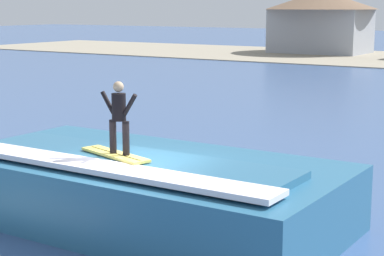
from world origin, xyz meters
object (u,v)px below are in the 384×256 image
at_px(wave_crest, 143,190).
at_px(surfboard, 115,154).
at_px(house_with_chimney, 321,16).
at_px(tree_tall_bare, 318,9).
at_px(surfer, 119,114).

bearing_deg(wave_crest, surfboard, -112.71).
bearing_deg(surfboard, wave_crest, 67.29).
bearing_deg(house_with_chimney, tree_tall_bare, 149.06).
xyz_separation_m(wave_crest, surfer, (-0.13, -0.67, 1.89)).
bearing_deg(tree_tall_bare, surfer, -71.76).
bearing_deg(tree_tall_bare, house_with_chimney, -30.94).
bearing_deg(surfer, tree_tall_bare, 108.24).
height_order(surfboard, surfer, surfer).
distance_m(wave_crest, house_with_chimney, 59.94).
height_order(surfboard, tree_tall_bare, tree_tall_bare).
bearing_deg(tree_tall_bare, surfboard, -71.89).
height_order(house_with_chimney, tree_tall_bare, house_with_chimney).
distance_m(surfboard, tree_tall_bare, 60.97).
relative_size(wave_crest, tree_tall_bare, 1.54).
height_order(wave_crest, house_with_chimney, house_with_chimney).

